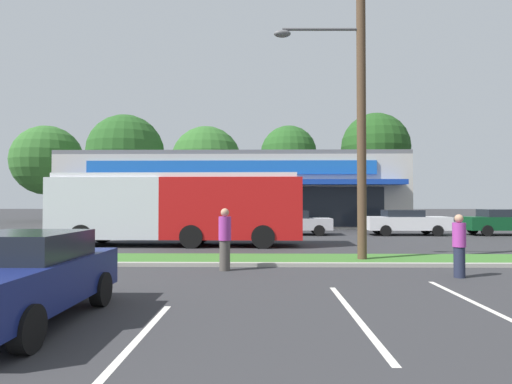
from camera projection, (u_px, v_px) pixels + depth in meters
grass_median at (276, 259)px, 14.38m from camera, size 56.00×2.20×0.12m
curb_lip at (277, 265)px, 13.16m from camera, size 56.00×0.24×0.12m
parking_stripe_1 at (128, 350)px, 5.75m from camera, size 0.12×4.80×0.01m
parking_stripe_2 at (354, 315)px, 7.53m from camera, size 0.12×4.80×0.01m
parking_stripe_3 at (480, 305)px, 8.25m from camera, size 0.12×4.80×0.01m
storefront_building at (236, 192)px, 36.33m from camera, size 25.77×13.04×5.70m
tree_far_left at (47, 160)px, 45.19m from camera, size 7.27×7.27×9.97m
tree_left at (126, 153)px, 42.93m from camera, size 7.62×7.62×10.67m
tree_mid_left at (206, 161)px, 46.78m from camera, size 7.60×7.60×10.19m
tree_mid at (289, 154)px, 45.85m from camera, size 5.97×5.97×10.10m
tree_mid_right at (375, 147)px, 44.84m from camera, size 7.10×7.10×11.22m
utility_pole at (357, 89)px, 14.17m from camera, size 3.03×2.40×10.68m
city_bus at (178, 207)px, 19.60m from camera, size 11.24×2.81×3.25m
bus_stop_bench at (45, 253)px, 12.41m from camera, size 1.60×0.45×0.95m
car_0 at (503, 222)px, 25.62m from camera, size 4.56×1.91×1.54m
car_1 at (406, 222)px, 25.63m from camera, size 4.79×1.94×1.50m
car_2 at (94, 221)px, 25.79m from camera, size 4.30×1.91×1.60m
car_3 at (294, 222)px, 25.87m from camera, size 4.30×1.98×1.47m
car_4 at (18, 277)px, 6.97m from camera, size 2.01×4.13×1.48m
pedestrian_near_bench at (225, 239)px, 12.43m from camera, size 0.36×0.36×1.79m
pedestrian_by_pole at (459, 246)px, 11.28m from camera, size 0.33×0.33×1.66m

